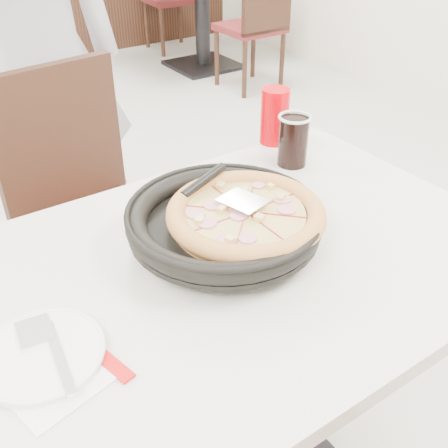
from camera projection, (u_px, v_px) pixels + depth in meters
floor at (82, 347)px, 1.87m from camera, size 7.00×7.00×0.00m
main_table at (230, 379)px, 1.29m from camera, size 1.27×0.91×0.75m
chair_far at (101, 228)px, 1.66m from camera, size 0.48×0.48×0.95m
trivet at (226, 235)px, 1.11m from camera, size 0.13×0.13×0.04m
pizza_pan at (224, 227)px, 1.10m from camera, size 0.43×0.43×0.01m
pizza at (246, 220)px, 1.08m from camera, size 0.33×0.33×0.02m
pizza_server at (243, 201)px, 1.09m from camera, size 0.09×0.11×0.00m
napkin at (55, 375)px, 0.82m from camera, size 0.19×0.19×0.00m
side_plate at (42, 355)px, 0.85m from camera, size 0.22×0.22×0.01m
fork at (59, 356)px, 0.83m from camera, size 0.03×0.17×0.00m
cola_glass at (293, 142)px, 1.39m from camera, size 0.09×0.09×0.13m
red_cup at (275, 116)px, 1.50m from camera, size 0.09×0.09×0.16m
diner_person at (41, 62)px, 1.89m from camera, size 0.68×0.52×1.68m
bg_table_right at (203, 22)px, 4.40m from camera, size 1.25×0.87×0.75m
bg_chair_right_near at (250, 24)px, 3.91m from camera, size 0.43×0.43×0.95m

